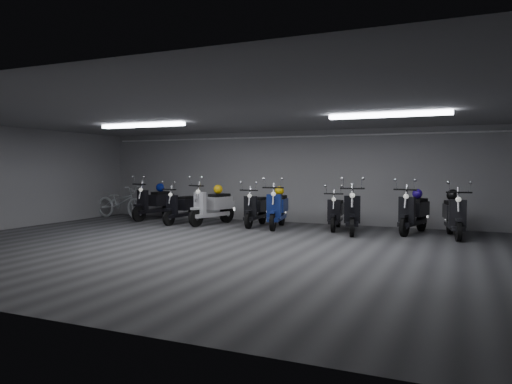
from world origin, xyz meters
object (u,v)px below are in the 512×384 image
at_px(scooter_3, 256,203).
at_px(helmet_2, 417,194).
at_px(scooter_1, 182,202).
at_px(scooter_8, 414,206).
at_px(scooter_9, 454,209).
at_px(helmet_1, 453,195).
at_px(scooter_0, 154,197).
at_px(helmet_4, 279,191).
at_px(scooter_5, 336,207).
at_px(scooter_2, 212,200).
at_px(scooter_7, 352,205).
at_px(helmet_0, 160,187).
at_px(scooter_4, 277,202).
at_px(helmet_3, 218,189).
at_px(bicycle, 121,198).

xyz_separation_m(scooter_3, helmet_2, (4.37, 0.41, 0.35)).
bearing_deg(scooter_1, scooter_8, 11.29).
bearing_deg(scooter_9, scooter_8, 153.57).
height_order(scooter_8, helmet_1, scooter_8).
relative_size(scooter_0, helmet_4, 7.16).
xyz_separation_m(scooter_5, helmet_2, (2.07, 0.25, 0.39)).
xyz_separation_m(scooter_2, scooter_9, (6.60, 0.03, -0.03)).
height_order(scooter_7, helmet_1, scooter_7).
xyz_separation_m(scooter_1, helmet_0, (-1.32, 0.80, 0.38)).
bearing_deg(helmet_0, scooter_3, -7.63).
bearing_deg(scooter_3, helmet_4, 3.90).
distance_m(scooter_4, scooter_9, 4.53).
bearing_deg(scooter_8, helmet_2, 90.00).
xyz_separation_m(scooter_1, scooter_8, (6.59, 0.47, 0.06)).
xyz_separation_m(helmet_3, helmet_4, (1.95, 0.00, -0.01)).
xyz_separation_m(scooter_0, scooter_1, (1.37, -0.53, -0.07)).
relative_size(bicycle, helmet_3, 7.39).
bearing_deg(helmet_2, scooter_9, -31.44).
bearing_deg(scooter_5, scooter_7, -48.90).
distance_m(scooter_1, scooter_8, 6.60).
bearing_deg(helmet_1, scooter_9, -80.33).
relative_size(scooter_7, helmet_2, 7.76).
bearing_deg(scooter_7, helmet_3, 162.74).
height_order(scooter_5, helmet_1, scooter_5).
xyz_separation_m(scooter_9, helmet_2, (-0.90, 0.55, 0.31)).
xyz_separation_m(scooter_5, helmet_4, (-1.62, -0.07, 0.40)).
height_order(scooter_8, helmet_0, scooter_8).
xyz_separation_m(helmet_0, helmet_3, (2.34, -0.39, 0.00)).
distance_m(scooter_5, scooter_7, 0.75).
height_order(bicycle, helmet_0, bicycle).
xyz_separation_m(scooter_3, scooter_4, (0.73, -0.17, 0.06)).
bearing_deg(helmet_1, helmet_4, -179.69).
distance_m(scooter_4, helmet_3, 2.04).
relative_size(scooter_8, helmet_0, 6.90).
xyz_separation_m(scooter_7, scooter_8, (1.45, 0.48, -0.02)).
relative_size(scooter_4, scooter_8, 1.00).
xyz_separation_m(bicycle, helmet_2, (9.39, 0.17, 0.36)).
bearing_deg(bicycle, scooter_1, -96.69).
relative_size(scooter_3, helmet_1, 6.04).
bearing_deg(helmet_0, scooter_9, -4.00).
bearing_deg(scooter_2, scooter_3, 22.68).
bearing_deg(helmet_2, bicycle, -178.93).
bearing_deg(scooter_5, scooter_0, 172.36).
xyz_separation_m(scooter_8, helmet_4, (-3.62, -0.06, 0.31)).
bearing_deg(scooter_4, helmet_2, -0.87).
distance_m(scooter_0, scooter_4, 4.40).
distance_m(scooter_2, helmet_0, 2.38).
bearing_deg(scooter_3, scooter_8, -1.97).
bearing_deg(scooter_3, scooter_2, -176.71).
bearing_deg(scooter_4, scooter_1, 172.88).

